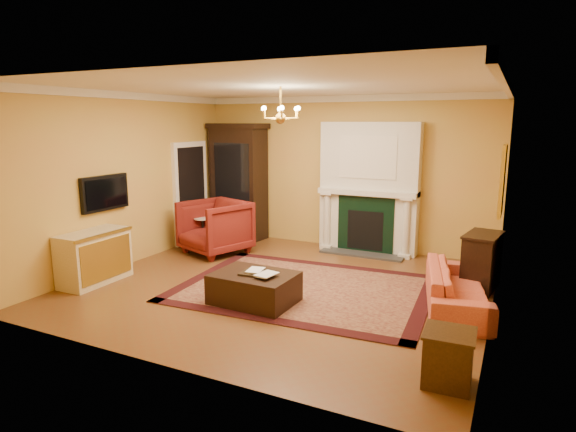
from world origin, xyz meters
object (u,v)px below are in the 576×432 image
Objects in this scene: leather_ottoman at (254,288)px; console_table at (481,263)px; wingback_armchair at (215,224)px; coral_sofa at (457,281)px; pedestal_table at (203,231)px; china_cabinet at (239,184)px; commode at (94,257)px; end_table at (448,359)px.

console_table is at bearing 37.40° from leather_ottoman.
coral_sofa is (4.56, -0.91, -0.19)m from wingback_armchair.
pedestal_table is at bearing 179.19° from wingback_armchair.
china_cabinet is at bearing 121.32° from wingback_armchair.
coral_sofa is 2.78m from leather_ottoman.
commode reaches higher than pedestal_table.
coral_sofa is at bearing -18.18° from china_cabinet.
console_table is at bearing 20.44° from wingback_armchair.
console_table is (5.51, 2.31, 0.00)m from commode.
commode is 5.50m from end_table.
pedestal_table is 0.58× the size of commode.
leather_ottoman is (2.38, -2.10, -0.15)m from pedestal_table.
coral_sofa is at bearing 13.86° from commode.
coral_sofa reaches higher than pedestal_table.
coral_sofa reaches higher than leather_ottoman.
pedestal_table is 5.06m from coral_sofa.
end_table is 0.46× the size of leather_ottoman.
wingback_armchair is at bearing 71.66° from commode.
console_table is (4.79, 0.04, -0.15)m from wingback_armchair.
coral_sofa is at bearing 94.61° from end_table.
end_table is 2.93m from leather_ottoman.
pedestal_table is at bearing 81.40° from commode.
china_cabinet is 6.67m from end_table.
console_table is (5.17, -0.11, 0.04)m from pedestal_table.
console_table reaches higher than coral_sofa.
china_cabinet is at bearing 174.87° from console_table.
commode is 0.57× the size of coral_sofa.
pedestal_table is at bearing 66.44° from coral_sofa.
console_table is at bearing -1.23° from pedestal_table.
console_table is (0.23, 0.94, 0.04)m from coral_sofa.
wingback_armchair reaches higher than commode.
end_table is at bearing -18.79° from leather_ottoman.
china_cabinet is 2.12× the size of leather_ottoman.
console_table reaches higher than leather_ottoman.
commode is 0.99× the size of leather_ottoman.
wingback_armchair is 1.02× the size of commode.
commode is at bearing -97.91° from pedestal_table.
end_table is (4.73, -2.99, -0.31)m from wingback_armchair.
wingback_armchair reaches higher than console_table.
commode is at bearing -171.34° from leather_ottoman.
china_cabinet is at bearing 53.61° from coral_sofa.
console_table reaches higher than commode.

